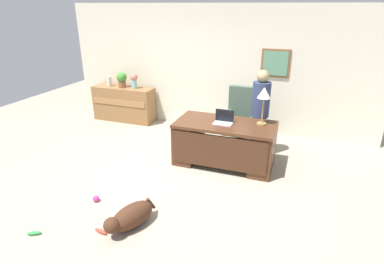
% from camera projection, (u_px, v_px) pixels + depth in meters
% --- Properties ---
extents(ground_plane, '(12.00, 12.00, 0.00)m').
position_uv_depth(ground_plane, '(168.00, 178.00, 5.25)').
color(ground_plane, '#9E937F').
extents(back_wall, '(7.00, 0.16, 2.70)m').
position_uv_depth(back_wall, '(215.00, 69.00, 7.00)').
color(back_wall, beige).
rests_on(back_wall, ground_plane).
extents(desk, '(1.71, 0.86, 0.78)m').
position_uv_depth(desk, '(224.00, 143.00, 5.55)').
color(desk, '#4C2B19').
rests_on(desk, ground_plane).
extents(credenza, '(1.50, 0.50, 0.83)m').
position_uv_depth(credenza, '(124.00, 104.00, 7.75)').
color(credenza, olive).
rests_on(credenza, ground_plane).
extents(armchair, '(0.60, 0.59, 1.16)m').
position_uv_depth(armchair, '(241.00, 120.00, 6.36)').
color(armchair, '#475B4C').
rests_on(armchair, ground_plane).
extents(person_standing, '(0.32, 0.32, 1.62)m').
position_uv_depth(person_standing, '(260.00, 113.00, 5.76)').
color(person_standing, '#262323').
rests_on(person_standing, ground_plane).
extents(dog_lying, '(0.50, 0.78, 0.30)m').
position_uv_depth(dog_lying, '(130.00, 217.00, 4.04)').
color(dog_lying, '#472819').
rests_on(dog_lying, ground_plane).
extents(laptop, '(0.32, 0.22, 0.23)m').
position_uv_depth(laptop, '(224.00, 120.00, 5.42)').
color(laptop, '#B2B5BA').
rests_on(laptop, desk).
extents(desk_lamp, '(0.22, 0.22, 0.64)m').
position_uv_depth(desk_lamp, '(264.00, 95.00, 5.20)').
color(desk_lamp, '#9E8447').
rests_on(desk_lamp, desk).
extents(vase_with_flowers, '(0.17, 0.17, 0.35)m').
position_uv_depth(vase_with_flowers, '(134.00, 80.00, 7.41)').
color(vase_with_flowers, '#81C1C1').
rests_on(vase_with_flowers, credenza).
extents(vase_empty, '(0.12, 0.12, 0.24)m').
position_uv_depth(vase_empty, '(109.00, 81.00, 7.67)').
color(vase_empty, silver).
rests_on(vase_empty, credenza).
extents(potted_plant, '(0.24, 0.24, 0.36)m').
position_uv_depth(potted_plant, '(122.00, 79.00, 7.52)').
color(potted_plant, brown).
rests_on(potted_plant, credenza).
extents(dog_toy_ball, '(0.09, 0.09, 0.09)m').
position_uv_depth(dog_toy_ball, '(96.00, 199.00, 4.60)').
color(dog_toy_ball, '#D8338C').
rests_on(dog_toy_ball, ground_plane).
extents(dog_toy_bone, '(0.18, 0.13, 0.05)m').
position_uv_depth(dog_toy_bone, '(34.00, 233.00, 3.94)').
color(dog_toy_bone, green).
rests_on(dog_toy_bone, ground_plane).
extents(dog_toy_plush, '(0.20, 0.08, 0.05)m').
position_uv_depth(dog_toy_plush, '(101.00, 231.00, 3.97)').
color(dog_toy_plush, '#E53F33').
rests_on(dog_toy_plush, ground_plane).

